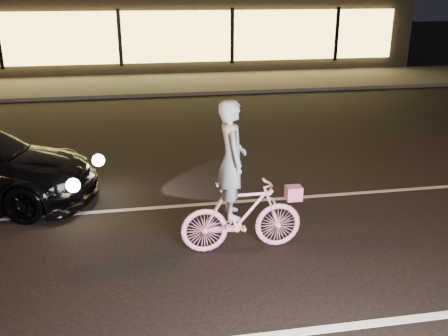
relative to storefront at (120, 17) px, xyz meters
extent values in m
plane|color=black|center=(0.00, -18.97, -2.15)|extent=(90.00, 90.00, 0.00)
cube|color=gray|center=(0.00, -16.97, -2.14)|extent=(60.00, 0.10, 0.01)
cube|color=#383533|center=(0.00, -5.97, -2.09)|extent=(30.00, 4.00, 0.12)
cube|color=black|center=(0.00, 0.03, -0.15)|extent=(25.00, 8.00, 4.00)
cube|color=#FCD658|center=(0.00, -4.07, -0.55)|extent=(23.00, 0.15, 2.00)
cube|color=black|center=(0.00, -4.15, -0.55)|extent=(0.15, 0.08, 2.20)
cube|color=black|center=(4.50, -4.15, -0.55)|extent=(0.15, 0.08, 2.20)
cube|color=black|center=(9.00, -4.15, -0.55)|extent=(0.15, 0.08, 2.20)
imported|color=#FF3484|center=(1.84, -18.57, -1.63)|extent=(1.71, 0.48, 1.03)
imported|color=white|center=(1.69, -18.57, -0.80)|extent=(0.39, 0.59, 1.61)
cube|color=#ED4182|center=(2.57, -18.57, -1.35)|extent=(0.21, 0.18, 0.20)
sphere|color=#FFF2BF|center=(-0.23, -16.07, -1.55)|extent=(0.22, 0.22, 0.22)
sphere|color=#FFF2BF|center=(-0.55, -17.21, -1.55)|extent=(0.22, 0.22, 0.22)
camera|label=1|loc=(0.50, -24.68, 1.35)|focal=40.00mm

